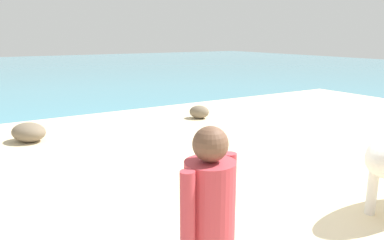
% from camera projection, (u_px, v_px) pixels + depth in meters
% --- Properties ---
extents(sand_beach, '(18.00, 14.00, 0.04)m').
position_uv_depth(sand_beach, '(292.00, 208.00, 4.71)').
color(sand_beach, beige).
rests_on(sand_beach, ground).
extents(water_surface, '(60.00, 36.00, 0.03)m').
position_uv_depth(water_surface, '(29.00, 71.00, 22.97)').
color(water_surface, teal).
rests_on(water_surface, ground).
extents(person_standing, '(0.49, 0.32, 1.62)m').
position_uv_depth(person_standing, '(209.00, 230.00, 2.31)').
color(person_standing, '#4C4C51').
rests_on(person_standing, sand_beach).
extents(shore_rock_large, '(0.65, 0.67, 0.34)m').
position_uv_depth(shore_rock_large, '(199.00, 112.00, 9.67)').
color(shore_rock_large, '#756651').
rests_on(shore_rock_large, sand_beach).
extents(shore_rock_medium, '(0.90, 0.95, 0.39)m').
position_uv_depth(shore_rock_medium, '(29.00, 132.00, 7.55)').
color(shore_rock_medium, '#756651').
rests_on(shore_rock_medium, sand_beach).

